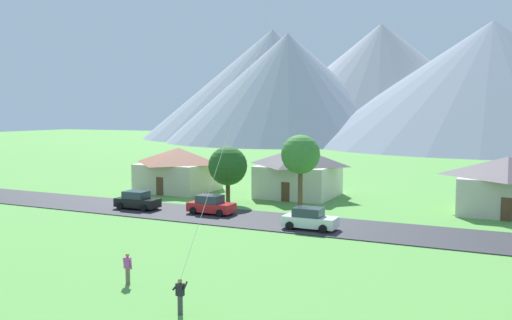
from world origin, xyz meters
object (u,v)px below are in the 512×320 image
tree_center (228,166)px  parked_car_white_west_end (310,219)px  watcher_person (128,268)px  house_rightmost (178,168)px  tree_left_of_center (300,155)px  parked_car_black_mid_west (137,201)px  parked_car_red_mid_east (211,205)px  house_leftmost (507,184)px  house_right_center (299,171)px

tree_center → parked_car_white_west_end: (11.43, -7.88, -2.93)m
watcher_person → parked_car_white_west_end: bearing=75.2°
house_rightmost → tree_left_of_center: bearing=-16.5°
tree_center → parked_car_black_mid_west: tree_center is taller
parked_car_black_mid_west → parked_car_red_mid_east: size_ratio=1.01×
parked_car_black_mid_west → parked_car_red_mid_east: 7.56m
tree_left_of_center → parked_car_red_mid_east: 9.72m
parked_car_white_west_end → parked_car_black_mid_west: size_ratio=0.99×
parked_car_black_mid_west → parked_car_red_mid_east: same height
house_rightmost → parked_car_white_west_end: house_rightmost is taller
tree_center → house_rightmost: bearing=150.1°
house_rightmost → parked_car_red_mid_east: house_rightmost is taller
house_rightmost → parked_car_red_mid_east: (10.73, -11.10, -1.74)m
tree_left_of_center → parked_car_white_west_end: bearing=-64.9°
house_rightmost → parked_car_red_mid_east: size_ratio=1.99×
parked_car_red_mid_east → tree_left_of_center: bearing=44.2°
house_leftmost → house_right_center: size_ratio=1.05×
house_right_center → parked_car_white_west_end: (6.71, -15.36, -1.90)m
parked_car_black_mid_west → watcher_person: 22.36m
parked_car_red_mid_east → house_right_center: bearing=75.4°
house_leftmost → parked_car_black_mid_west: (-31.52, -12.34, -1.83)m
house_leftmost → tree_left_of_center: (-17.76, -5.42, 2.46)m
house_right_center → tree_center: size_ratio=1.45×
house_rightmost → watcher_person: bearing=-61.2°
tree_left_of_center → house_leftmost: bearing=17.0°
house_leftmost → house_right_center: bearing=175.4°
house_rightmost → watcher_person: (16.47, -29.96, -1.73)m
parked_car_black_mid_west → parked_car_white_west_end: bearing=-4.4°
house_leftmost → house_rightmost: house_leftmost is taller
parked_car_red_mid_east → parked_car_white_west_end: bearing=-12.3°
tree_left_of_center → parked_car_black_mid_west: tree_left_of_center is taller
house_rightmost → tree_left_of_center: size_ratio=1.19×
house_leftmost → house_right_center: house_right_center is taller
house_right_center → watcher_person: house_right_center is taller
parked_car_black_mid_west → watcher_person: parked_car_black_mid_west is taller
tree_center → watcher_person: tree_center is taller
house_leftmost → tree_center: 26.00m
parked_car_black_mid_west → house_rightmost: bearing=105.1°
house_right_center → watcher_person: 32.16m
tree_center → parked_car_white_west_end: size_ratio=1.37×
house_rightmost → parked_car_red_mid_east: bearing=-46.0°
house_leftmost → house_rightmost: (-34.74, -0.40, -0.08)m
house_right_center → tree_center: bearing=-122.3°
house_right_center → parked_car_black_mid_west: bearing=-128.0°
house_rightmost → tree_left_of_center: tree_left_of_center is taller
tree_left_of_center → watcher_person: size_ratio=4.21×
house_leftmost → tree_left_of_center: 18.73m
house_leftmost → parked_car_black_mid_west: house_leftmost is taller
house_right_center → watcher_person: size_ratio=4.99×
house_right_center → parked_car_black_mid_west: house_right_center is taller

